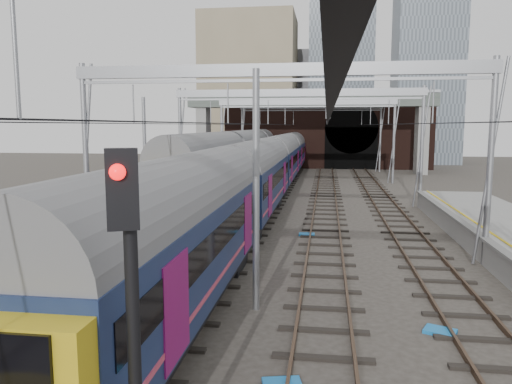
# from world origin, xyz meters

# --- Properties ---
(ground) EXTENTS (160.00, 160.00, 0.00)m
(ground) POSITION_xyz_m (0.00, 0.00, 0.00)
(ground) COLOR #38332D
(ground) RESTS_ON ground
(tracks) EXTENTS (14.40, 80.00, 0.22)m
(tracks) POSITION_xyz_m (0.00, 15.00, 0.02)
(tracks) COLOR #4C3828
(tracks) RESTS_ON ground
(overhead_line) EXTENTS (16.80, 80.00, 8.00)m
(overhead_line) POSITION_xyz_m (0.00, 21.49, 6.57)
(overhead_line) COLOR gray
(overhead_line) RESTS_ON ground
(retaining_wall) EXTENTS (28.00, 2.75, 9.00)m
(retaining_wall) POSITION_xyz_m (1.40, 51.93, 4.33)
(retaining_wall) COLOR black
(retaining_wall) RESTS_ON ground
(overbridge) EXTENTS (28.00, 3.00, 9.25)m
(overbridge) POSITION_xyz_m (0.00, 46.00, 7.27)
(overbridge) COLOR gray
(overbridge) RESTS_ON ground
(city_skyline) EXTENTS (37.50, 27.50, 60.00)m
(city_skyline) POSITION_xyz_m (2.73, 70.48, 17.09)
(city_skyline) COLOR tan
(city_skyline) RESTS_ON ground
(train_main) EXTENTS (2.65, 61.35, 4.61)m
(train_main) POSITION_xyz_m (-2.00, 23.51, 2.40)
(train_main) COLOR black
(train_main) RESTS_ON ground
(train_second) EXTENTS (2.91, 67.23, 4.97)m
(train_second) POSITION_xyz_m (-6.00, 45.15, 2.55)
(train_second) COLOR black
(train_second) RESTS_ON ground
(signal_near_centre) EXTENTS (0.41, 0.48, 5.17)m
(signal_near_centre) POSITION_xyz_m (-0.31, -6.60, 3.23)
(signal_near_centre) COLOR black
(signal_near_centre) RESTS_ON ground
(equip_cover_b) EXTENTS (0.78, 0.55, 0.09)m
(equip_cover_b) POSITION_xyz_m (1.09, 12.29, 0.05)
(equip_cover_b) COLOR blue
(equip_cover_b) RESTS_ON ground
(equip_cover_c) EXTENTS (0.95, 0.83, 0.09)m
(equip_cover_c) POSITION_xyz_m (5.04, 0.97, 0.05)
(equip_cover_c) COLOR blue
(equip_cover_c) RESTS_ON ground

